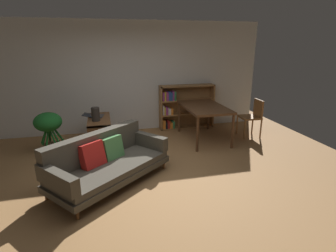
% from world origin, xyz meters
% --- Properties ---
extents(ground_plane, '(8.16, 8.16, 0.00)m').
position_xyz_m(ground_plane, '(0.00, 0.00, 0.00)').
color(ground_plane, '#9E7042').
extents(back_wall_panel, '(6.80, 0.10, 2.70)m').
position_xyz_m(back_wall_panel, '(0.00, 2.70, 1.35)').
color(back_wall_panel, silver).
rests_on(back_wall_panel, ground_plane).
extents(fabric_couch, '(2.08, 1.93, 0.78)m').
position_xyz_m(fabric_couch, '(-0.68, 0.03, 0.36)').
color(fabric_couch, brown).
rests_on(fabric_couch, ground_plane).
extents(media_console, '(0.47, 1.08, 0.63)m').
position_xyz_m(media_console, '(-0.77, 1.65, 0.32)').
color(media_console, brown).
rests_on(media_console, ground_plane).
extents(open_laptop, '(0.48, 0.36, 0.06)m').
position_xyz_m(open_laptop, '(-0.87, 1.84, 0.65)').
color(open_laptop, '#333338').
rests_on(open_laptop, media_console).
extents(desk_speaker, '(0.17, 0.17, 0.28)m').
position_xyz_m(desk_speaker, '(-0.83, 1.48, 0.77)').
color(desk_speaker, '#2D2823').
rests_on(desk_speaker, media_console).
extents(potted_floor_plant, '(0.54, 0.54, 0.85)m').
position_xyz_m(potted_floor_plant, '(-1.77, 1.51, 0.57)').
color(potted_floor_plant, brown).
rests_on(potted_floor_plant, ground_plane).
extents(dining_table, '(0.89, 1.47, 0.80)m').
position_xyz_m(dining_table, '(1.57, 1.54, 0.72)').
color(dining_table, '#56351E').
rests_on(dining_table, ground_plane).
extents(dining_chair_near, '(0.47, 0.46, 0.89)m').
position_xyz_m(dining_chair_near, '(2.80, 1.49, 0.51)').
color(dining_chair_near, brown).
rests_on(dining_chair_near, ground_plane).
extents(bookshelf, '(1.44, 0.29, 1.14)m').
position_xyz_m(bookshelf, '(1.36, 2.53, 0.56)').
color(bookshelf, olive).
rests_on(bookshelf, ground_plane).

